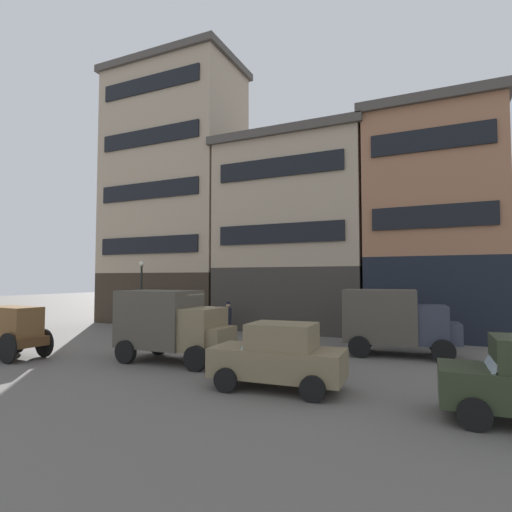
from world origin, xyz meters
name	(u,v)px	position (x,y,z in m)	size (l,w,h in m)	color
ground_plane	(179,356)	(0.00, 0.00, 0.00)	(120.00, 120.00, 0.00)	#605B56
building_far_left	(174,193)	(-7.90, 10.34, 9.23)	(9.76, 6.05, 18.37)	#33281E
building_center_left	(295,233)	(1.30, 10.34, 5.91)	(9.35, 6.05, 11.73)	#38332D
building_center_right	(433,222)	(9.20, 10.34, 6.14)	(7.16, 6.05, 12.18)	black
cargo_wagon	(12,328)	(-5.67, -3.06, 1.15)	(3.00, 1.71, 1.98)	brown
delivery_truck_near	(395,320)	(7.82, 3.71, 1.42)	(4.48, 2.46, 2.62)	#333847
delivery_truck_far	(172,323)	(0.41, -1.06, 1.42)	(4.35, 2.12, 2.62)	#7A6B4C
sedan_dark	(279,356)	(5.38, -2.86, 0.91)	(3.79, 2.04, 1.83)	#7A6B4C
sedan_light	(166,320)	(-3.40, 3.64, 0.91)	(3.72, 1.89, 1.83)	#7A6B4C
pedestrian_officer	(228,317)	(-1.16, 6.18, 0.98)	(0.44, 0.44, 1.79)	black
streetlamp_curbside	(141,285)	(-7.12, 6.07, 2.67)	(0.32, 0.32, 4.12)	black
fire_hydrant_curbside	(449,339)	(9.78, 6.30, 0.43)	(0.24, 0.24, 0.83)	maroon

